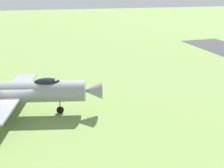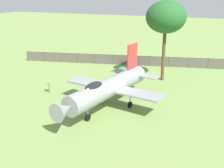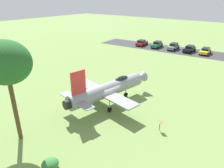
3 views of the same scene
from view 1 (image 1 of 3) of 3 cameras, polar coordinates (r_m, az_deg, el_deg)
ground_plane at (r=22.55m, az=-19.77°, el=-6.40°), size 200.00×200.00×0.00m
display_jet at (r=21.61m, az=-19.50°, el=-1.59°), size 10.01×12.76×5.40m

